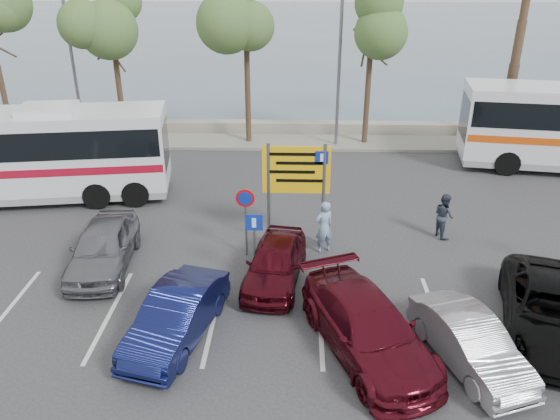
{
  "coord_description": "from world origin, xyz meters",
  "views": [
    {
      "loc": [
        1.0,
        -13.22,
        9.03
      ],
      "look_at": [
        0.48,
        3.0,
        1.36
      ],
      "focal_mm": 35.0,
      "sensor_mm": 36.0,
      "label": 1
    }
  ],
  "objects_px": {
    "car_silver_b": "(470,342)",
    "street_lamp_right": "(340,55)",
    "coach_bus_left": "(8,158)",
    "direction_sign": "(296,178)",
    "car_red": "(275,262)",
    "pedestrian_far": "(444,215)",
    "street_lamp_left": "(71,54)",
    "car_silver_a": "(103,246)",
    "pedestrian_near": "(324,227)",
    "car_maroon": "(368,328)",
    "car_blue": "(177,316)",
    "suv_black": "(550,310)"
  },
  "relations": [
    {
      "from": "car_silver_b",
      "to": "street_lamp_right",
      "type": "bearing_deg",
      "value": 78.59
    },
    {
      "from": "street_lamp_right",
      "to": "coach_bus_left",
      "type": "relative_size",
      "value": 0.64
    },
    {
      "from": "direction_sign",
      "to": "car_red",
      "type": "relative_size",
      "value": 0.93
    },
    {
      "from": "coach_bus_left",
      "to": "pedestrian_far",
      "type": "xyz_separation_m",
      "value": [
        16.4,
        -2.57,
        -0.97
      ]
    },
    {
      "from": "street_lamp_left",
      "to": "car_silver_a",
      "type": "xyz_separation_m",
      "value": [
        5.0,
        -12.02,
        -3.87
      ]
    },
    {
      "from": "coach_bus_left",
      "to": "direction_sign",
      "type": "bearing_deg",
      "value": -16.33
    },
    {
      "from": "street_lamp_right",
      "to": "car_silver_a",
      "type": "height_order",
      "value": "street_lamp_right"
    },
    {
      "from": "pedestrian_near",
      "to": "car_red",
      "type": "bearing_deg",
      "value": 23.01
    },
    {
      "from": "car_maroon",
      "to": "pedestrian_far",
      "type": "relative_size",
      "value": 3.07
    },
    {
      "from": "street_lamp_right",
      "to": "car_blue",
      "type": "distance_m",
      "value": 16.7
    },
    {
      "from": "coach_bus_left",
      "to": "pedestrian_near",
      "type": "relative_size",
      "value": 6.89
    },
    {
      "from": "car_silver_b",
      "to": "pedestrian_far",
      "type": "height_order",
      "value": "pedestrian_far"
    },
    {
      "from": "car_red",
      "to": "car_silver_a",
      "type": "bearing_deg",
      "value": -178.83
    },
    {
      "from": "street_lamp_left",
      "to": "car_silver_b",
      "type": "relative_size",
      "value": 2.13
    },
    {
      "from": "car_maroon",
      "to": "car_silver_b",
      "type": "relative_size",
      "value": 1.31
    },
    {
      "from": "street_lamp_left",
      "to": "direction_sign",
      "type": "bearing_deg",
      "value": -43.17
    },
    {
      "from": "coach_bus_left",
      "to": "car_silver_b",
      "type": "bearing_deg",
      "value": -30.65
    },
    {
      "from": "street_lamp_right",
      "to": "direction_sign",
      "type": "bearing_deg",
      "value": -100.94
    },
    {
      "from": "car_blue",
      "to": "car_maroon",
      "type": "bearing_deg",
      "value": 9.4
    },
    {
      "from": "car_maroon",
      "to": "car_red",
      "type": "relative_size",
      "value": 1.27
    },
    {
      "from": "street_lamp_right",
      "to": "suv_black",
      "type": "relative_size",
      "value": 1.61
    },
    {
      "from": "suv_black",
      "to": "pedestrian_far",
      "type": "height_order",
      "value": "pedestrian_far"
    },
    {
      "from": "car_maroon",
      "to": "pedestrian_near",
      "type": "relative_size",
      "value": 2.71
    },
    {
      "from": "street_lamp_right",
      "to": "car_silver_a",
      "type": "bearing_deg",
      "value": -123.65
    },
    {
      "from": "car_blue",
      "to": "pedestrian_near",
      "type": "distance_m",
      "value": 6.09
    },
    {
      "from": "direction_sign",
      "to": "car_silver_b",
      "type": "distance_m",
      "value": 7.44
    },
    {
      "from": "car_blue",
      "to": "car_silver_b",
      "type": "height_order",
      "value": "car_blue"
    },
    {
      "from": "car_silver_a",
      "to": "car_blue",
      "type": "xyz_separation_m",
      "value": [
        3.0,
        -3.43,
        -0.06
      ]
    },
    {
      "from": "car_silver_a",
      "to": "suv_black",
      "type": "bearing_deg",
      "value": -17.67
    },
    {
      "from": "street_lamp_left",
      "to": "car_red",
      "type": "relative_size",
      "value": 2.07
    },
    {
      "from": "street_lamp_right",
      "to": "car_silver_b",
      "type": "distance_m",
      "value": 16.81
    },
    {
      "from": "car_maroon",
      "to": "suv_black",
      "type": "relative_size",
      "value": 0.99
    },
    {
      "from": "street_lamp_left",
      "to": "direction_sign",
      "type": "height_order",
      "value": "street_lamp_left"
    },
    {
      "from": "street_lamp_left",
      "to": "car_blue",
      "type": "height_order",
      "value": "street_lamp_left"
    },
    {
      "from": "street_lamp_left",
      "to": "suv_black",
      "type": "distance_m",
      "value": 23.4
    },
    {
      "from": "street_lamp_left",
      "to": "pedestrian_far",
      "type": "bearing_deg",
      "value": -30.73
    },
    {
      "from": "car_silver_a",
      "to": "car_red",
      "type": "bearing_deg",
      "value": -11.85
    },
    {
      "from": "car_blue",
      "to": "car_silver_b",
      "type": "relative_size",
      "value": 1.07
    },
    {
      "from": "car_blue",
      "to": "car_maroon",
      "type": "xyz_separation_m",
      "value": [
        4.8,
        -0.38,
        0.05
      ]
    },
    {
      "from": "pedestrian_near",
      "to": "car_silver_a",
      "type": "bearing_deg",
      "value": -18.15
    },
    {
      "from": "street_lamp_right",
      "to": "car_blue",
      "type": "bearing_deg",
      "value": -107.94
    },
    {
      "from": "coach_bus_left",
      "to": "pedestrian_near",
      "type": "xyz_separation_m",
      "value": [
        12.19,
        -3.78,
        -0.86
      ]
    },
    {
      "from": "direction_sign",
      "to": "car_maroon",
      "type": "bearing_deg",
      "value": -71.94
    },
    {
      "from": "direction_sign",
      "to": "street_lamp_right",
      "type": "bearing_deg",
      "value": 79.06
    },
    {
      "from": "car_maroon",
      "to": "car_silver_b",
      "type": "height_order",
      "value": "car_maroon"
    },
    {
      "from": "pedestrian_near",
      "to": "pedestrian_far",
      "type": "xyz_separation_m",
      "value": [
        4.2,
        1.21,
        -0.11
      ]
    },
    {
      "from": "direction_sign",
      "to": "car_silver_a",
      "type": "xyz_separation_m",
      "value": [
        -6.0,
        -1.7,
        -1.7
      ]
    },
    {
      "from": "street_lamp_right",
      "to": "suv_black",
      "type": "distance_m",
      "value": 16.09
    },
    {
      "from": "car_red",
      "to": "pedestrian_near",
      "type": "bearing_deg",
      "value": 59.43
    },
    {
      "from": "street_lamp_left",
      "to": "car_silver_a",
      "type": "distance_m",
      "value": 13.58
    }
  ]
}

